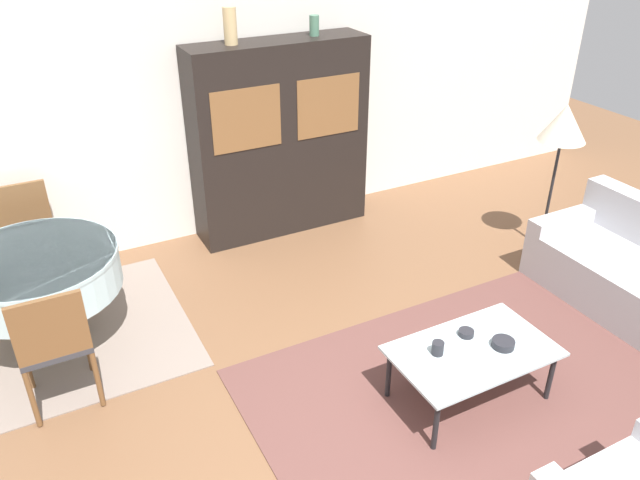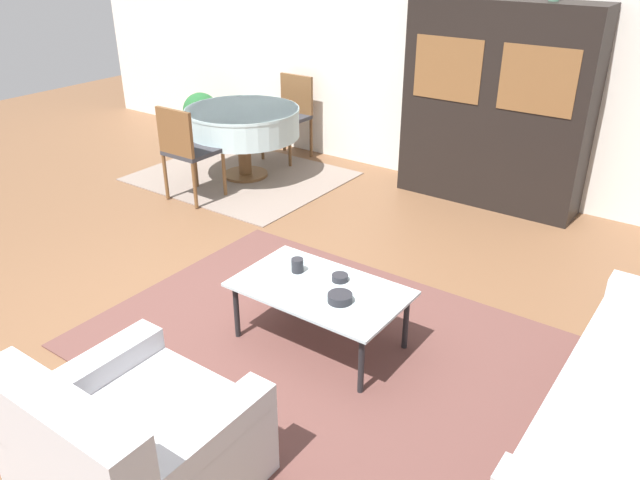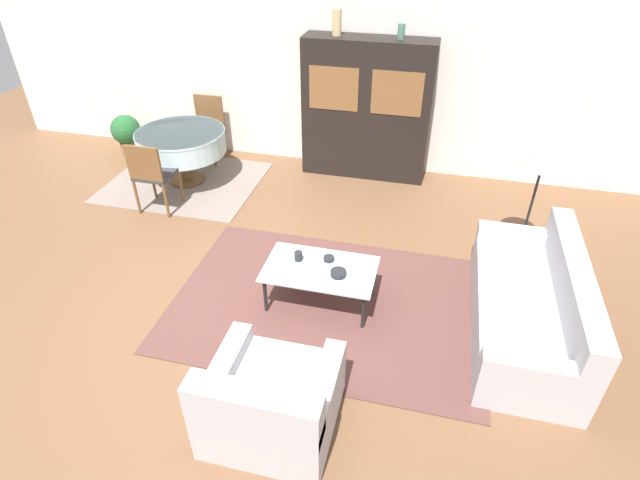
{
  "view_description": "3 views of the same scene",
  "coord_description": "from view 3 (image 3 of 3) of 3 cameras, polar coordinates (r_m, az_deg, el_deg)",
  "views": [
    {
      "loc": [
        -1.54,
        -1.93,
        3.06
      ],
      "look_at": [
        0.2,
        1.4,
        0.95
      ],
      "focal_mm": 35.0,
      "sensor_mm": 36.0,
      "label": 1
    },
    {
      "loc": [
        2.8,
        -2.26,
        2.42
      ],
      "look_at": [
        0.85,
        0.46,
        0.75
      ],
      "focal_mm": 35.0,
      "sensor_mm": 36.0,
      "label": 2
    },
    {
      "loc": [
        1.75,
        -3.2,
        3.38
      ],
      "look_at": [
        0.85,
        0.46,
        0.75
      ],
      "focal_mm": 28.0,
      "sensor_mm": 36.0,
      "label": 3
    }
  ],
  "objects": [
    {
      "name": "area_rug",
      "position": [
        5.03,
        0.96,
        -7.23
      ],
      "size": [
        3.07,
        2.14,
        0.01
      ],
      "color": "brown",
      "rests_on": "ground_plane"
    },
    {
      "name": "dining_table",
      "position": [
        7.15,
        -15.57,
        10.73
      ],
      "size": [
        1.2,
        1.2,
        0.74
      ],
      "color": "brown",
      "rests_on": "dining_rug"
    },
    {
      "name": "cup",
      "position": [
        4.87,
        -2.48,
        -1.85
      ],
      "size": [
        0.08,
        0.08,
        0.09
      ],
      "color": "#232328",
      "rests_on": "coffee_table"
    },
    {
      "name": "potted_plant",
      "position": [
        8.42,
        -21.27,
        11.42
      ],
      "size": [
        0.44,
        0.44,
        0.61
      ],
      "color": "#93664C",
      "rests_on": "ground_plane"
    },
    {
      "name": "ground_plane",
      "position": [
        4.97,
        -10.97,
        -8.72
      ],
      "size": [
        14.0,
        14.0,
        0.0
      ],
      "primitive_type": "plane",
      "color": "brown"
    },
    {
      "name": "bowl",
      "position": [
        4.69,
        2.11,
        -3.82
      ],
      "size": [
        0.15,
        0.15,
        0.05
      ],
      "color": "#232328",
      "rests_on": "coffee_table"
    },
    {
      "name": "bowl_small",
      "position": [
        4.88,
        1.02,
        -2.14
      ],
      "size": [
        0.11,
        0.11,
        0.04
      ],
      "color": "#232328",
      "rests_on": "coffee_table"
    },
    {
      "name": "coffee_table",
      "position": [
        4.81,
        0.0,
        -3.58
      ],
      "size": [
        1.07,
        0.65,
        0.41
      ],
      "color": "black",
      "rests_on": "area_rug"
    },
    {
      "name": "wall_back",
      "position": [
        7.34,
        -0.53,
        18.84
      ],
      "size": [
        10.0,
        0.06,
        2.7
      ],
      "color": "silver",
      "rests_on": "ground_plane"
    },
    {
      "name": "couch",
      "position": [
        4.95,
        22.95,
        -7.13
      ],
      "size": [
        0.86,
        2.0,
        0.8
      ],
      "rotation": [
        0.0,
        0.0,
        1.57
      ],
      "color": "#B2B2B7",
      "rests_on": "ground_plane"
    },
    {
      "name": "vase_tall",
      "position": [
        6.84,
        1.96,
        23.62
      ],
      "size": [
        0.12,
        0.12,
        0.31
      ],
      "color": "tan",
      "rests_on": "display_cabinet"
    },
    {
      "name": "vase_short",
      "position": [
        6.73,
        9.27,
        22.47
      ],
      "size": [
        0.09,
        0.09,
        0.18
      ],
      "color": "#4C7A60",
      "rests_on": "display_cabinet"
    },
    {
      "name": "display_cabinet",
      "position": [
        7.06,
        5.32,
        14.58
      ],
      "size": [
        1.73,
        0.45,
        1.89
      ],
      "color": "black",
      "rests_on": "ground_plane"
    },
    {
      "name": "dining_rug",
      "position": [
        7.39,
        -15.19,
        6.43
      ],
      "size": [
        2.07,
        1.72,
        0.01
      ],
      "color": "gray",
      "rests_on": "ground_plane"
    },
    {
      "name": "floor_lamp",
      "position": [
        5.54,
        24.32,
        8.74
      ],
      "size": [
        0.42,
        0.42,
        1.43
      ],
      "color": "black",
      "rests_on": "ground_plane"
    },
    {
      "name": "armchair",
      "position": [
        3.89,
        -5.68,
        -18.03
      ],
      "size": [
        0.93,
        0.89,
        0.77
      ],
      "color": "#B2B2B7",
      "rests_on": "ground_plane"
    },
    {
      "name": "dining_chair_near",
      "position": [
        6.55,
        -18.7,
        7.35
      ],
      "size": [
        0.44,
        0.44,
        0.93
      ],
      "color": "brown",
      "rests_on": "dining_rug"
    },
    {
      "name": "dining_chair_far",
      "position": [
        7.83,
        -12.79,
        12.85
      ],
      "size": [
        0.44,
        0.44,
        0.93
      ],
      "rotation": [
        0.0,
        0.0,
        3.14
      ],
      "color": "brown",
      "rests_on": "dining_rug"
    }
  ]
}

